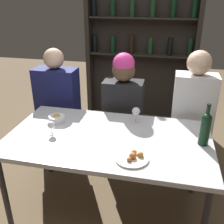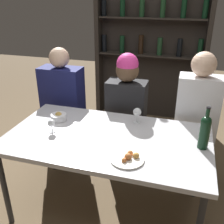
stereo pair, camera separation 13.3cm
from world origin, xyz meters
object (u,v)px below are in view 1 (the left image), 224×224
object	(u,v)px
seated_person_left	(59,112)
snack_bowl	(57,119)
wine_glass_0	(51,126)
wine_glass_1	(136,112)
seated_person_center	(123,116)
wine_bottle	(205,127)
food_plate_0	(133,157)
seated_person_right	(191,122)

from	to	relation	value
seated_person_left	snack_bowl	bearing A→B (deg)	-66.99
wine_glass_0	wine_glass_1	bearing A→B (deg)	29.91
seated_person_left	seated_person_center	xyz separation A→B (m)	(0.69, 0.00, 0.03)
seated_person_center	wine_glass_0	bearing A→B (deg)	-123.20
wine_glass_1	seated_person_left	size ratio (longest dim) A/B	0.11
wine_glass_0	seated_person_center	bearing A→B (deg)	56.80
seated_person_center	wine_bottle	bearing A→B (deg)	-39.52
wine_glass_1	food_plate_0	distance (m)	0.56
food_plate_0	seated_person_center	bearing A→B (deg)	104.46
seated_person_left	seated_person_center	size ratio (longest dim) A/B	1.01
wine_bottle	seated_person_right	size ratio (longest dim) A/B	0.24
wine_bottle	seated_person_left	xyz separation A→B (m)	(-1.39, 0.58, -0.28)
food_plate_0	seated_person_center	xyz separation A→B (m)	(-0.23, 0.87, -0.12)
seated_person_left	seated_person_right	distance (m)	1.35
wine_bottle	seated_person_center	size ratio (longest dim) A/B	0.25
food_plate_0	seated_person_right	xyz separation A→B (m)	(0.43, 0.87, -0.12)
food_plate_0	seated_person_center	world-z (taller)	seated_person_center
seated_person_right	wine_glass_0	bearing A→B (deg)	-148.41
seated_person_left	seated_person_right	bearing A→B (deg)	0.00
snack_bowl	wine_bottle	bearing A→B (deg)	-4.92
wine_bottle	snack_bowl	world-z (taller)	wine_bottle
wine_bottle	seated_person_center	world-z (taller)	seated_person_center
seated_person_center	food_plate_0	bearing A→B (deg)	-75.54
wine_glass_1	snack_bowl	xyz separation A→B (m)	(-0.66, -0.15, -0.06)
wine_bottle	food_plate_0	xyz separation A→B (m)	(-0.47, -0.30, -0.13)
wine_glass_0	snack_bowl	size ratio (longest dim) A/B	0.81
seated_person_center	seated_person_right	bearing A→B (deg)	0.00
wine_glass_0	seated_person_left	world-z (taller)	seated_person_left
wine_bottle	snack_bowl	size ratio (longest dim) A/B	2.36
seated_person_center	seated_person_left	bearing A→B (deg)	180.00
wine_glass_1	wine_bottle	bearing A→B (deg)	-25.41
wine_bottle	wine_glass_1	bearing A→B (deg)	154.59
wine_glass_0	seated_person_right	distance (m)	1.30
seated_person_left	seated_person_right	size ratio (longest dim) A/B	0.97
wine_bottle	food_plate_0	size ratio (longest dim) A/B	1.40
wine_bottle	seated_person_right	bearing A→B (deg)	94.10
wine_glass_1	seated_person_right	xyz separation A→B (m)	(0.49, 0.32, -0.20)
wine_glass_1	seated_person_center	size ratio (longest dim) A/B	0.11
wine_bottle	seated_person_left	size ratio (longest dim) A/B	0.25
food_plate_0	snack_bowl	world-z (taller)	snack_bowl
snack_bowl	seated_person_right	distance (m)	1.25
wine_glass_0	wine_glass_1	distance (m)	0.71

